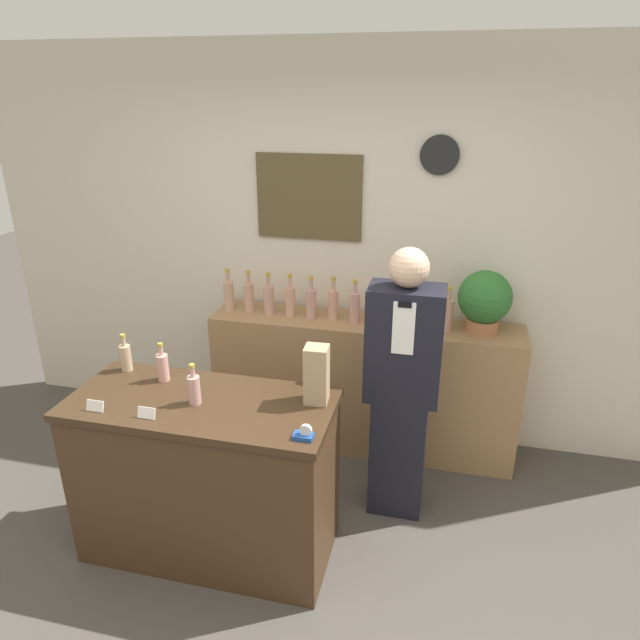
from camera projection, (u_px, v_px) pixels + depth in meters
The scene contains 23 objects.
back_wall at pixel (340, 251), 3.92m from camera, with size 5.20×0.09×2.70m.
back_shelf at pixel (363, 385), 3.97m from camera, with size 2.08×0.40×0.95m.
display_counter at pixel (207, 477), 3.05m from camera, with size 1.36×0.61×0.93m.
shopkeeper at pixel (402, 388), 3.23m from camera, with size 0.41×0.26×1.64m.
potted_plant at pixel (485, 300), 3.56m from camera, with size 0.34×0.34×0.40m.
paper_bag at pixel (317, 375), 2.81m from camera, with size 0.12×0.12×0.30m.
tape_dispenser at pixel (304, 434), 2.55m from camera, with size 0.09×0.06×0.07m.
price_card_left at pixel (95, 406), 2.77m from camera, with size 0.09×0.02×0.06m.
price_card_right at pixel (146, 413), 2.71m from camera, with size 0.09×0.02×0.06m.
counter_bottle_0 at pixel (126, 357), 3.16m from camera, with size 0.06×0.06×0.22m.
counter_bottle_1 at pixel (163, 366), 3.05m from camera, with size 0.06×0.06×0.22m.
counter_bottle_2 at pixel (194, 389), 2.82m from camera, with size 0.06×0.06×0.22m.
shelf_bottle_0 at pixel (229, 294), 3.97m from camera, with size 0.07×0.07×0.30m.
shelf_bottle_1 at pixel (249, 296), 3.93m from camera, with size 0.07×0.07×0.30m.
shelf_bottle_2 at pixel (269, 299), 3.89m from camera, with size 0.07×0.07×0.30m.
shelf_bottle_3 at pixel (290, 300), 3.86m from camera, with size 0.07×0.07×0.30m.
shelf_bottle_4 at pixel (311, 302), 3.82m from camera, with size 0.07×0.07×0.30m.
shelf_bottle_5 at pixel (333, 303), 3.80m from camera, with size 0.07×0.07×0.30m.
shelf_bottle_6 at pixel (355, 306), 3.75m from camera, with size 0.07×0.07×0.30m.
shelf_bottle_7 at pixel (377, 308), 3.72m from camera, with size 0.07×0.07×0.30m.
shelf_bottle_8 at pixel (400, 309), 3.70m from camera, with size 0.07×0.07×0.30m.
shelf_bottle_9 at pixel (424, 311), 3.67m from camera, with size 0.07×0.07×0.30m.
shelf_bottle_10 at pixel (447, 314), 3.62m from camera, with size 0.07×0.07×0.30m.
Camera 1 is at (0.75, -1.74, 2.39)m, focal length 32.00 mm.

